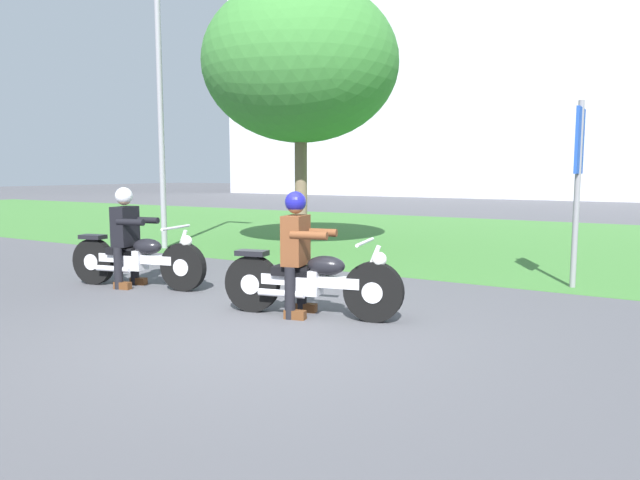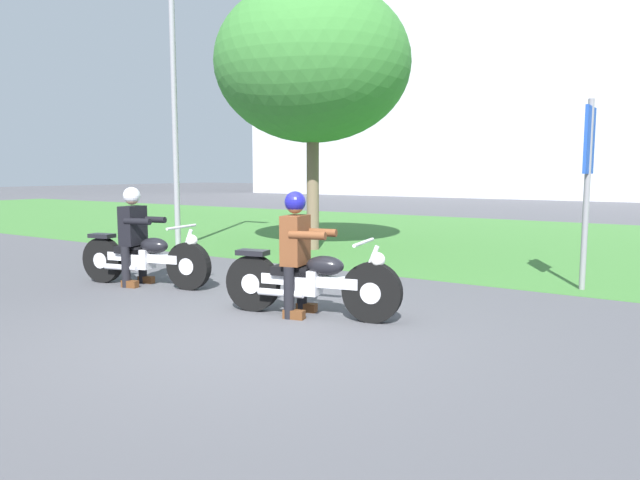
{
  "view_description": "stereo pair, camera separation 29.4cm",
  "coord_description": "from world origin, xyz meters",
  "px_view_note": "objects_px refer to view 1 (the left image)",
  "views": [
    {
      "loc": [
        3.62,
        -4.56,
        1.63
      ],
      "look_at": [
        0.15,
        1.15,
        0.85
      ],
      "focal_mm": 33.02,
      "sensor_mm": 36.0,
      "label": 1
    },
    {
      "loc": [
        3.87,
        -4.4,
        1.63
      ],
      "look_at": [
        0.15,
        1.15,
        0.85
      ],
      "focal_mm": 33.02,
      "sensor_mm": 36.0,
      "label": 2
    }
  ],
  "objects_px": {
    "sign_banner": "(578,165)",
    "rider_lead": "(297,243)",
    "tree_roadside": "(300,64)",
    "streetlight_pole": "(163,57)",
    "motorcycle_follow": "(137,259)",
    "rider_follow": "(126,229)",
    "motorcycle_lead": "(311,282)"
  },
  "relations": [
    {
      "from": "sign_banner",
      "to": "rider_lead",
      "type": "bearing_deg",
      "value": -125.79
    },
    {
      "from": "sign_banner",
      "to": "motorcycle_follow",
      "type": "bearing_deg",
      "value": -148.72
    },
    {
      "from": "sign_banner",
      "to": "streetlight_pole",
      "type": "bearing_deg",
      "value": 179.43
    },
    {
      "from": "rider_lead",
      "to": "motorcycle_follow",
      "type": "relative_size",
      "value": 0.66
    },
    {
      "from": "motorcycle_follow",
      "to": "sign_banner",
      "type": "relative_size",
      "value": 0.82
    },
    {
      "from": "tree_roadside",
      "to": "rider_lead",
      "type": "bearing_deg",
      "value": -57.29
    },
    {
      "from": "motorcycle_follow",
      "to": "streetlight_pole",
      "type": "height_order",
      "value": "streetlight_pole"
    },
    {
      "from": "rider_follow",
      "to": "tree_roadside",
      "type": "height_order",
      "value": "tree_roadside"
    },
    {
      "from": "tree_roadside",
      "to": "sign_banner",
      "type": "relative_size",
      "value": 2.08
    },
    {
      "from": "motorcycle_lead",
      "to": "sign_banner",
      "type": "xyz_separation_m",
      "value": [
        2.27,
        3.34,
        1.32
      ]
    },
    {
      "from": "tree_roadside",
      "to": "streetlight_pole",
      "type": "xyz_separation_m",
      "value": [
        -2.51,
        -1.35,
        0.16
      ]
    },
    {
      "from": "streetlight_pole",
      "to": "sign_banner",
      "type": "distance_m",
      "value": 8.33
    },
    {
      "from": "motorcycle_lead",
      "to": "rider_lead",
      "type": "bearing_deg",
      "value": 179.19
    },
    {
      "from": "motorcycle_lead",
      "to": "streetlight_pole",
      "type": "bearing_deg",
      "value": 137.2
    },
    {
      "from": "motorcycle_follow",
      "to": "streetlight_pole",
      "type": "bearing_deg",
      "value": 118.12
    },
    {
      "from": "rider_lead",
      "to": "tree_roadside",
      "type": "bearing_deg",
      "value": 110.65
    },
    {
      "from": "rider_follow",
      "to": "sign_banner",
      "type": "bearing_deg",
      "value": 18.69
    },
    {
      "from": "rider_lead",
      "to": "sign_banner",
      "type": "height_order",
      "value": "sign_banner"
    },
    {
      "from": "motorcycle_follow",
      "to": "rider_follow",
      "type": "relative_size",
      "value": 1.51
    },
    {
      "from": "rider_lead",
      "to": "streetlight_pole",
      "type": "xyz_separation_m",
      "value": [
        -5.59,
        3.45,
        3.15
      ]
    },
    {
      "from": "motorcycle_follow",
      "to": "streetlight_pole",
      "type": "distance_m",
      "value": 5.58
    },
    {
      "from": "motorcycle_lead",
      "to": "rider_follow",
      "type": "distance_m",
      "value": 3.18
    },
    {
      "from": "sign_banner",
      "to": "motorcycle_lead",
      "type": "bearing_deg",
      "value": -124.17
    },
    {
      "from": "motorcycle_follow",
      "to": "rider_follow",
      "type": "height_order",
      "value": "rider_follow"
    },
    {
      "from": "rider_lead",
      "to": "motorcycle_follow",
      "type": "distance_m",
      "value": 2.86
    },
    {
      "from": "rider_follow",
      "to": "streetlight_pole",
      "type": "relative_size",
      "value": 0.22
    },
    {
      "from": "motorcycle_lead",
      "to": "sign_banner",
      "type": "bearing_deg",
      "value": 43.77
    },
    {
      "from": "motorcycle_lead",
      "to": "tree_roadside",
      "type": "xyz_separation_m",
      "value": [
        -3.25,
        4.77,
        3.41
      ]
    },
    {
      "from": "motorcycle_lead",
      "to": "streetlight_pole",
      "type": "distance_m",
      "value": 7.59
    },
    {
      "from": "motorcycle_lead",
      "to": "tree_roadside",
      "type": "height_order",
      "value": "tree_roadside"
    },
    {
      "from": "tree_roadside",
      "to": "streetlight_pole",
      "type": "distance_m",
      "value": 2.85
    },
    {
      "from": "motorcycle_follow",
      "to": "rider_lead",
      "type": "bearing_deg",
      "value": -15.71
    }
  ]
}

